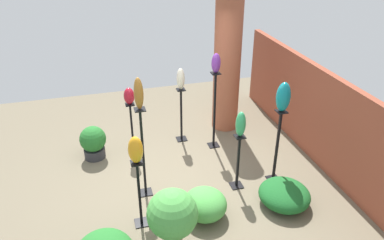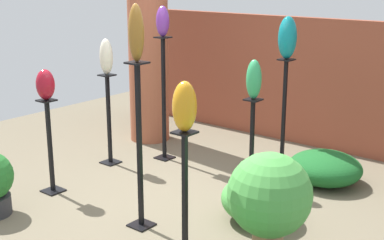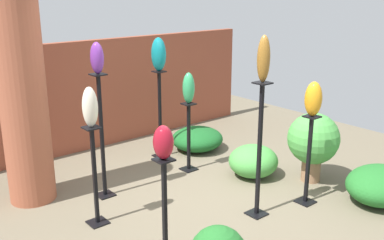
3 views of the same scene
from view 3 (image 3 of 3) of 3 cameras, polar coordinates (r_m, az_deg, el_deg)
ground_plane at (r=5.39m, az=2.58°, el=-10.35°), size 8.00×8.00×0.00m
brick_wall_back at (r=7.13m, az=-11.57°, el=3.28°), size 5.60×0.12×1.67m
brick_pillar at (r=5.36m, az=-20.77°, el=3.54°), size 0.53×0.53×2.65m
pedestal_teal at (r=6.56m, az=-4.08°, el=0.23°), size 0.20×0.20×1.29m
pedestal_amber at (r=5.35m, az=14.54°, el=-5.45°), size 0.20×0.20×1.06m
pedestal_ruby at (r=4.18m, az=-3.48°, el=-11.88°), size 0.20×0.20×0.99m
pedestal_violet at (r=5.37m, az=-11.35°, el=-2.68°), size 0.20×0.20×1.50m
pedestal_jade at (r=6.11m, az=-0.42°, el=-2.59°), size 0.20×0.20×0.95m
pedestal_bronze at (r=4.88m, az=8.52°, el=-4.53°), size 0.20×0.20×1.50m
pedestal_ivory at (r=4.83m, az=-12.21°, el=-7.55°), size 0.20×0.20×1.08m
art_vase_teal at (r=6.36m, az=-4.26°, el=8.32°), size 0.21×0.22×0.47m
art_vase_amber at (r=5.11m, az=15.16°, el=2.60°), size 0.18×0.20×0.39m
art_vase_ruby at (r=3.90m, az=-3.66°, el=-2.85°), size 0.18×0.19×0.31m
art_vase_violet at (r=5.14m, az=-11.97°, el=7.71°), size 0.15×0.16×0.36m
art_vase_jade at (r=5.91m, az=-0.44°, el=4.08°), size 0.16×0.15×0.41m
art_vase_bronze at (r=4.61m, az=9.08°, el=7.68°), size 0.13×0.14×0.48m
art_vase_ivory at (r=4.57m, az=-12.82°, el=1.61°), size 0.16×0.15×0.41m
potted_plant_mid_right at (r=5.94m, az=15.15°, el=-2.51°), size 0.66×0.66×0.91m
foliage_bed_east at (r=6.04m, az=7.79°, el=-5.18°), size 0.67×0.65×0.42m
foliage_bed_west at (r=5.74m, az=22.90°, el=-7.62°), size 0.89×0.77×0.43m
foliage_bed_center at (r=6.95m, az=0.67°, el=-2.40°), size 0.80×0.78×0.35m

